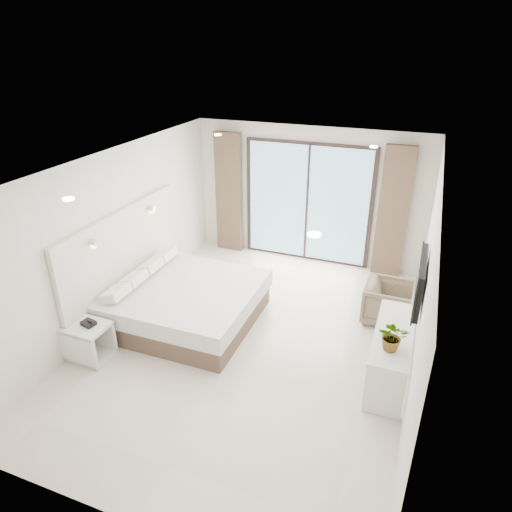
# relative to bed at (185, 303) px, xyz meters

# --- Properties ---
(ground) EXTENTS (6.20, 6.20, 0.00)m
(ground) POSITION_rel_bed_xyz_m (1.20, -0.15, -0.32)
(ground) COLOR beige
(ground) RESTS_ON ground
(room_shell) EXTENTS (4.62, 6.22, 2.72)m
(room_shell) POSITION_rel_bed_xyz_m (1.00, 0.62, 1.26)
(room_shell) COLOR silver
(room_shell) RESTS_ON ground
(bed) EXTENTS (2.22, 2.11, 0.76)m
(bed) POSITION_rel_bed_xyz_m (0.00, 0.00, 0.00)
(bed) COLOR brown
(bed) RESTS_ON ground
(nightstand) EXTENTS (0.60, 0.50, 0.54)m
(nightstand) POSITION_rel_bed_xyz_m (-0.82, -1.34, -0.05)
(nightstand) COLOR silver
(nightstand) RESTS_ON ground
(phone) EXTENTS (0.21, 0.18, 0.06)m
(phone) POSITION_rel_bed_xyz_m (-0.78, -1.31, 0.25)
(phone) COLOR black
(phone) RESTS_ON nightstand
(console_desk) EXTENTS (0.48, 1.55, 0.77)m
(console_desk) POSITION_rel_bed_xyz_m (3.24, -0.29, 0.24)
(console_desk) COLOR silver
(console_desk) RESTS_ON ground
(plant) EXTENTS (0.38, 0.41, 0.30)m
(plant) POSITION_rel_bed_xyz_m (3.24, -0.68, 0.60)
(plant) COLOR #33662D
(plant) RESTS_ON console_desk
(armchair) EXTENTS (0.68, 0.73, 0.74)m
(armchair) POSITION_rel_bed_xyz_m (3.05, 1.15, 0.04)
(armchair) COLOR #7E7052
(armchair) RESTS_ON ground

